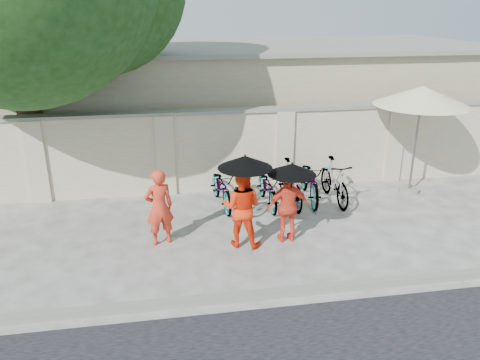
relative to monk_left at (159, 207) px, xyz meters
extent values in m
plane|color=#B9B7B2|center=(1.18, -0.47, -0.78)|extent=(80.00, 80.00, 0.00)
cube|color=gray|center=(1.18, -2.17, -0.72)|extent=(40.00, 0.16, 0.12)
cube|color=beige|center=(2.18, 2.73, 0.22)|extent=(20.00, 0.30, 2.00)
cube|color=#BCB48C|center=(3.18, 6.53, 0.82)|extent=(14.00, 6.00, 3.20)
cylinder|color=#402618|center=(-3.02, 3.43, 1.42)|extent=(0.60, 0.60, 4.40)
imported|color=red|center=(0.00, 0.00, 0.00)|extent=(0.65, 0.52, 1.56)
imported|color=#FE310C|center=(1.58, -0.32, 0.03)|extent=(0.95, 0.85, 1.61)
cylinder|color=black|center=(1.63, -0.40, 0.56)|extent=(0.02, 0.02, 0.84)
cone|color=black|center=(1.63, -0.40, 0.98)|extent=(1.03, 1.03, 0.24)
imported|color=#F94929|center=(2.52, -0.31, -0.05)|extent=(0.88, 0.41, 1.47)
cylinder|color=black|center=(2.54, -0.39, 0.42)|extent=(0.02, 0.02, 0.73)
cone|color=black|center=(2.54, -0.39, 0.78)|extent=(0.94, 0.94, 0.22)
cylinder|color=gray|center=(6.26, 1.72, -0.73)|extent=(0.51, 0.51, 0.10)
cylinder|color=gray|center=(6.26, 1.72, 0.43)|extent=(0.06, 0.06, 2.41)
cone|color=beige|center=(6.26, 1.72, 1.68)|extent=(2.61, 2.61, 0.46)
imported|color=gray|center=(1.44, 1.64, -0.32)|extent=(0.80, 1.81, 0.92)
imported|color=gray|center=(1.98, 1.48, -0.29)|extent=(0.48, 1.63, 0.98)
imported|color=gray|center=(2.52, 1.48, -0.34)|extent=(0.62, 1.68, 0.87)
imported|color=gray|center=(3.05, 1.47, -0.25)|extent=(0.57, 1.78, 1.06)
imported|color=gray|center=(3.59, 1.64, -0.27)|extent=(0.88, 2.00, 1.02)
imported|color=gray|center=(4.13, 1.44, -0.25)|extent=(0.53, 1.77, 1.06)
camera|label=1|loc=(0.19, -8.48, 3.72)|focal=35.00mm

